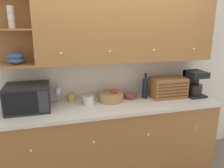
{
  "coord_description": "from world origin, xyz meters",
  "views": [
    {
      "loc": [
        -0.69,
        -2.78,
        1.9
      ],
      "look_at": [
        0.0,
        -0.23,
        1.19
      ],
      "focal_mm": 35.0,
      "sensor_mm": 36.0,
      "label": 1
    }
  ],
  "objects_px": {
    "mug": "(72,97)",
    "storage_canister": "(88,100)",
    "bread_box": "(168,87)",
    "microwave": "(28,97)",
    "bowl_stack_on_counter": "(130,95)",
    "coffee_maker": "(194,83)",
    "wine_glass": "(58,92)",
    "fruit_basket": "(111,97)",
    "wine_bottle": "(145,87)"
  },
  "relations": [
    {
      "from": "bread_box",
      "to": "wine_bottle",
      "type": "bearing_deg",
      "value": 172.49
    },
    {
      "from": "wine_bottle",
      "to": "coffee_maker",
      "type": "relative_size",
      "value": 0.98
    },
    {
      "from": "mug",
      "to": "bowl_stack_on_counter",
      "type": "relative_size",
      "value": 0.57
    },
    {
      "from": "microwave",
      "to": "storage_canister",
      "type": "height_order",
      "value": "microwave"
    },
    {
      "from": "microwave",
      "to": "bowl_stack_on_counter",
      "type": "relative_size",
      "value": 2.54
    },
    {
      "from": "microwave",
      "to": "fruit_basket",
      "type": "distance_m",
      "value": 0.99
    },
    {
      "from": "storage_canister",
      "to": "fruit_basket",
      "type": "distance_m",
      "value": 0.31
    },
    {
      "from": "mug",
      "to": "storage_canister",
      "type": "xyz_separation_m",
      "value": [
        0.19,
        -0.21,
        0.02
      ]
    },
    {
      "from": "microwave",
      "to": "mug",
      "type": "height_order",
      "value": "microwave"
    },
    {
      "from": "microwave",
      "to": "wine_glass",
      "type": "relative_size",
      "value": 2.29
    },
    {
      "from": "storage_canister",
      "to": "fruit_basket",
      "type": "xyz_separation_m",
      "value": [
        0.3,
        0.06,
        -0.01
      ]
    },
    {
      "from": "fruit_basket",
      "to": "bread_box",
      "type": "distance_m",
      "value": 0.78
    },
    {
      "from": "bowl_stack_on_counter",
      "to": "wine_bottle",
      "type": "relative_size",
      "value": 0.56
    },
    {
      "from": "coffee_maker",
      "to": "storage_canister",
      "type": "bearing_deg",
      "value": 179.47
    },
    {
      "from": "wine_glass",
      "to": "bread_box",
      "type": "xyz_separation_m",
      "value": [
        1.43,
        -0.15,
        -0.01
      ]
    },
    {
      "from": "wine_glass",
      "to": "wine_bottle",
      "type": "height_order",
      "value": "wine_bottle"
    },
    {
      "from": "wine_glass",
      "to": "bread_box",
      "type": "height_order",
      "value": "bread_box"
    },
    {
      "from": "fruit_basket",
      "to": "bread_box",
      "type": "bearing_deg",
      "value": -2.94
    },
    {
      "from": "storage_canister",
      "to": "fruit_basket",
      "type": "height_order",
      "value": "fruit_basket"
    },
    {
      "from": "wine_glass",
      "to": "wine_bottle",
      "type": "distance_m",
      "value": 1.13
    },
    {
      "from": "microwave",
      "to": "coffee_maker",
      "type": "relative_size",
      "value": 1.39
    },
    {
      "from": "mug",
      "to": "wine_bottle",
      "type": "distance_m",
      "value": 0.97
    },
    {
      "from": "storage_canister",
      "to": "coffee_maker",
      "type": "xyz_separation_m",
      "value": [
        1.46,
        -0.01,
        0.11
      ]
    },
    {
      "from": "microwave",
      "to": "coffee_maker",
      "type": "height_order",
      "value": "coffee_maker"
    },
    {
      "from": "mug",
      "to": "bread_box",
      "type": "distance_m",
      "value": 1.28
    },
    {
      "from": "microwave",
      "to": "bowl_stack_on_counter",
      "type": "distance_m",
      "value": 1.28
    },
    {
      "from": "fruit_basket",
      "to": "bowl_stack_on_counter",
      "type": "distance_m",
      "value": 0.29
    },
    {
      "from": "fruit_basket",
      "to": "wine_bottle",
      "type": "height_order",
      "value": "wine_bottle"
    },
    {
      "from": "mug",
      "to": "wine_bottle",
      "type": "relative_size",
      "value": 0.32
    },
    {
      "from": "storage_canister",
      "to": "coffee_maker",
      "type": "bearing_deg",
      "value": -0.53
    },
    {
      "from": "fruit_basket",
      "to": "bread_box",
      "type": "relative_size",
      "value": 0.68
    },
    {
      "from": "wine_glass",
      "to": "bowl_stack_on_counter",
      "type": "xyz_separation_m",
      "value": [
        0.93,
        -0.06,
        -0.11
      ]
    },
    {
      "from": "wine_glass",
      "to": "bowl_stack_on_counter",
      "type": "bearing_deg",
      "value": -3.45
    },
    {
      "from": "mug",
      "to": "storage_canister",
      "type": "bearing_deg",
      "value": -48.08
    },
    {
      "from": "mug",
      "to": "coffee_maker",
      "type": "height_order",
      "value": "coffee_maker"
    },
    {
      "from": "microwave",
      "to": "wine_glass",
      "type": "distance_m",
      "value": 0.37
    },
    {
      "from": "storage_canister",
      "to": "coffee_maker",
      "type": "height_order",
      "value": "coffee_maker"
    },
    {
      "from": "wine_glass",
      "to": "coffee_maker",
      "type": "bearing_deg",
      "value": -5.66
    },
    {
      "from": "wine_bottle",
      "to": "bread_box",
      "type": "xyz_separation_m",
      "value": [
        0.31,
        -0.04,
        -0.02
      ]
    },
    {
      "from": "fruit_basket",
      "to": "coffee_maker",
      "type": "bearing_deg",
      "value": -3.49
    },
    {
      "from": "mug",
      "to": "bread_box",
      "type": "relative_size",
      "value": 0.23
    },
    {
      "from": "wine_glass",
      "to": "storage_canister",
      "type": "xyz_separation_m",
      "value": [
        0.35,
        -0.17,
        -0.08
      ]
    },
    {
      "from": "bowl_stack_on_counter",
      "to": "bread_box",
      "type": "height_order",
      "value": "bread_box"
    },
    {
      "from": "fruit_basket",
      "to": "microwave",
      "type": "bearing_deg",
      "value": -177.4
    },
    {
      "from": "wine_glass",
      "to": "wine_bottle",
      "type": "bearing_deg",
      "value": -5.49
    },
    {
      "from": "microwave",
      "to": "mug",
      "type": "relative_size",
      "value": 4.48
    },
    {
      "from": "bowl_stack_on_counter",
      "to": "coffee_maker",
      "type": "height_order",
      "value": "coffee_maker"
    },
    {
      "from": "storage_canister",
      "to": "coffee_maker",
      "type": "distance_m",
      "value": 1.46
    },
    {
      "from": "wine_glass",
      "to": "bread_box",
      "type": "relative_size",
      "value": 0.45
    },
    {
      "from": "bowl_stack_on_counter",
      "to": "coffee_maker",
      "type": "xyz_separation_m",
      "value": [
        0.88,
        -0.12,
        0.14
      ]
    }
  ]
}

